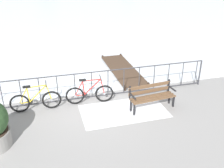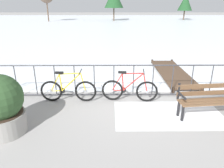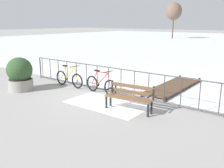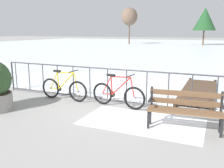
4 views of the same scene
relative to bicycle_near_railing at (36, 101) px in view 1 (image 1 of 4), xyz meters
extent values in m
plane|color=gray|center=(2.01, 0.33, -0.37)|extent=(160.00, 160.00, 0.00)
cube|color=silver|center=(2.01, 28.73, -0.35)|extent=(80.00, 56.00, 0.03)
cube|color=white|center=(2.86, -0.87, -0.36)|extent=(2.91, 1.59, 0.01)
cylinder|color=#38383D|center=(2.01, 0.33, 0.68)|extent=(9.00, 0.04, 0.04)
cylinder|color=#38383D|center=(2.01, 0.33, -0.29)|extent=(9.00, 0.04, 0.04)
cylinder|color=#38383D|center=(6.51, 0.33, 0.16)|extent=(0.06, 0.06, 1.05)
cylinder|color=#38383D|center=(-1.08, 0.33, 0.20)|extent=(0.03, 0.03, 0.97)
cylinder|color=#38383D|center=(-0.46, 0.33, 0.20)|extent=(0.03, 0.03, 0.97)
cylinder|color=#38383D|center=(0.16, 0.33, 0.20)|extent=(0.03, 0.03, 0.97)
cylinder|color=#38383D|center=(0.77, 0.33, 0.20)|extent=(0.03, 0.03, 0.97)
cylinder|color=#38383D|center=(1.39, 0.33, 0.20)|extent=(0.03, 0.03, 0.97)
cylinder|color=#38383D|center=(2.01, 0.33, 0.20)|extent=(0.03, 0.03, 0.97)
cylinder|color=#38383D|center=(2.63, 0.33, 0.20)|extent=(0.03, 0.03, 0.97)
cylinder|color=#38383D|center=(3.24, 0.33, 0.20)|extent=(0.03, 0.03, 0.97)
cylinder|color=#38383D|center=(3.86, 0.33, 0.20)|extent=(0.03, 0.03, 0.97)
cylinder|color=#38383D|center=(4.48, 0.33, 0.20)|extent=(0.03, 0.03, 0.97)
cylinder|color=#38383D|center=(5.09, 0.33, 0.20)|extent=(0.03, 0.03, 0.97)
cylinder|color=#38383D|center=(5.71, 0.33, 0.20)|extent=(0.03, 0.03, 0.97)
cylinder|color=#38383D|center=(6.33, 0.33, 0.20)|extent=(0.03, 0.03, 0.97)
torus|color=black|center=(-0.52, 0.01, -0.04)|extent=(0.66, 0.07, 0.66)
cylinder|color=gray|center=(-0.52, 0.01, -0.04)|extent=(0.08, 0.06, 0.08)
torus|color=black|center=(0.53, -0.01, -0.04)|extent=(0.66, 0.07, 0.66)
cylinder|color=gray|center=(0.53, -0.01, -0.04)|extent=(0.08, 0.06, 0.08)
cylinder|color=yellow|center=(-0.21, 0.00, 0.25)|extent=(0.08, 0.04, 0.53)
cylinder|color=yellow|center=(0.11, 0.00, 0.26)|extent=(0.61, 0.05, 0.59)
cylinder|color=yellow|center=(0.09, 0.00, 0.53)|extent=(0.63, 0.05, 0.07)
cylinder|color=yellow|center=(-0.35, 0.01, -0.03)|extent=(0.34, 0.04, 0.05)
cylinder|color=yellow|center=(-0.37, 0.01, 0.24)|extent=(0.32, 0.03, 0.56)
cylinder|color=yellow|center=(0.47, -0.01, 0.25)|extent=(0.16, 0.04, 0.59)
cube|color=black|center=(-0.23, 0.00, 0.55)|extent=(0.24, 0.10, 0.05)
cylinder|color=black|center=(0.40, -0.01, 0.59)|extent=(0.04, 0.52, 0.03)
cylinder|color=black|center=(-0.19, 0.00, -0.02)|extent=(0.18, 0.02, 0.18)
torus|color=black|center=(1.34, 0.07, -0.04)|extent=(0.66, 0.13, 0.66)
cylinder|color=gray|center=(1.34, 0.07, -0.04)|extent=(0.09, 0.07, 0.08)
torus|color=black|center=(2.39, -0.05, -0.04)|extent=(0.66, 0.13, 0.66)
cylinder|color=gray|center=(2.39, -0.05, -0.04)|extent=(0.09, 0.07, 0.08)
cylinder|color=red|center=(1.66, 0.03, 0.25)|extent=(0.08, 0.04, 0.53)
cylinder|color=red|center=(1.97, 0.00, 0.26)|extent=(0.61, 0.10, 0.59)
cylinder|color=red|center=(1.95, 0.00, 0.53)|extent=(0.63, 0.10, 0.07)
cylinder|color=red|center=(1.51, 0.05, -0.03)|extent=(0.34, 0.06, 0.05)
cylinder|color=red|center=(1.49, 0.05, 0.24)|extent=(0.32, 0.06, 0.56)
cylinder|color=red|center=(2.33, -0.04, 0.25)|extent=(0.16, 0.05, 0.59)
cube|color=black|center=(1.64, 0.03, 0.55)|extent=(0.25, 0.13, 0.05)
cylinder|color=black|center=(2.26, -0.03, 0.59)|extent=(0.08, 0.52, 0.03)
cylinder|color=black|center=(1.68, 0.03, -0.02)|extent=(0.18, 0.04, 0.18)
cube|color=brown|center=(3.84, -0.84, 0.07)|extent=(1.60, 0.26, 0.04)
cube|color=brown|center=(3.86, -0.99, 0.07)|extent=(1.60, 0.26, 0.04)
cube|color=brown|center=(3.87, -1.15, 0.07)|extent=(1.60, 0.26, 0.04)
cube|color=brown|center=(3.83, -0.74, 0.21)|extent=(1.60, 0.21, 0.12)
cube|color=brown|center=(3.83, -0.74, 0.41)|extent=(1.60, 0.21, 0.12)
cube|color=black|center=(4.63, -1.05, -0.15)|extent=(0.06, 0.06, 0.44)
cube|color=black|center=(4.60, -0.79, -0.15)|extent=(0.06, 0.06, 0.44)
cube|color=black|center=(4.59, -0.67, 0.30)|extent=(0.05, 0.05, 0.45)
cube|color=black|center=(4.61, -0.92, 0.27)|extent=(0.08, 0.40, 0.04)
cube|color=black|center=(3.11, -1.20, -0.15)|extent=(0.06, 0.06, 0.44)
cube|color=black|center=(3.09, -0.94, -0.15)|extent=(0.06, 0.06, 0.44)
cube|color=black|center=(3.08, -0.82, 0.30)|extent=(0.05, 0.05, 0.45)
cube|color=black|center=(3.10, -1.07, 0.27)|extent=(0.08, 0.40, 0.04)
cube|color=#4C3828|center=(3.89, 2.51, -0.25)|extent=(1.10, 3.77, 0.06)
cylinder|color=#35271C|center=(3.40, 0.63, -0.27)|extent=(0.10, 0.10, 0.20)
cylinder|color=#35271C|center=(4.39, 0.63, -0.27)|extent=(0.10, 0.10, 0.20)
cylinder|color=#35271C|center=(3.40, 4.40, -0.27)|extent=(0.10, 0.10, 0.20)
cylinder|color=#35271C|center=(4.39, 4.40, -0.27)|extent=(0.10, 0.10, 0.20)
camera|label=1|loc=(0.44, -8.06, 4.25)|focal=41.35mm
camera|label=2|loc=(1.29, -5.87, 2.42)|focal=33.51mm
camera|label=3|loc=(8.04, -7.31, 2.48)|focal=39.31mm
camera|label=4|loc=(4.46, -6.27, 1.79)|focal=38.99mm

